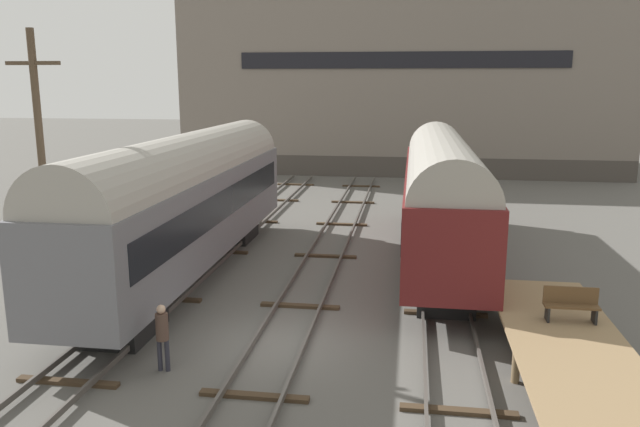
{
  "coord_description": "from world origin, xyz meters",
  "views": [
    {
      "loc": [
        3.47,
        -15.92,
        7.22
      ],
      "look_at": [
        0.0,
        7.44,
        2.2
      ],
      "focal_mm": 35.0,
      "sensor_mm": 36.0,
      "label": 1
    }
  ],
  "objects_px": {
    "train_car_maroon": "(441,190)",
    "utility_pole": "(42,165)",
    "train_car_grey": "(188,196)",
    "bench": "(571,303)",
    "person_worker": "(162,331)"
  },
  "relations": [
    {
      "from": "train_car_maroon",
      "to": "train_car_grey",
      "type": "distance_m",
      "value": 9.96
    },
    {
      "from": "train_car_grey",
      "to": "bench",
      "type": "distance_m",
      "value": 13.54
    },
    {
      "from": "train_car_maroon",
      "to": "train_car_grey",
      "type": "height_order",
      "value": "train_car_grey"
    },
    {
      "from": "train_car_grey",
      "to": "person_worker",
      "type": "xyz_separation_m",
      "value": [
        2.04,
        -7.65,
        -2.0
      ]
    },
    {
      "from": "bench",
      "to": "utility_pole",
      "type": "bearing_deg",
      "value": 172.95
    },
    {
      "from": "bench",
      "to": "person_worker",
      "type": "bearing_deg",
      "value": -166.7
    },
    {
      "from": "person_worker",
      "to": "utility_pole",
      "type": "bearing_deg",
      "value": 142.05
    },
    {
      "from": "train_car_maroon",
      "to": "utility_pole",
      "type": "relative_size",
      "value": 1.88
    },
    {
      "from": "train_car_maroon",
      "to": "bench",
      "type": "relative_size",
      "value": 11.86
    },
    {
      "from": "person_worker",
      "to": "utility_pole",
      "type": "height_order",
      "value": "utility_pole"
    },
    {
      "from": "train_car_grey",
      "to": "train_car_maroon",
      "type": "bearing_deg",
      "value": 20.64
    },
    {
      "from": "train_car_grey",
      "to": "utility_pole",
      "type": "bearing_deg",
      "value": -138.52
    },
    {
      "from": "train_car_maroon",
      "to": "person_worker",
      "type": "bearing_deg",
      "value": -123.1
    },
    {
      "from": "train_car_maroon",
      "to": "utility_pole",
      "type": "xyz_separation_m",
      "value": [
        -12.96,
        -6.73,
        1.63
      ]
    },
    {
      "from": "person_worker",
      "to": "utility_pole",
      "type": "relative_size",
      "value": 0.2
    }
  ]
}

